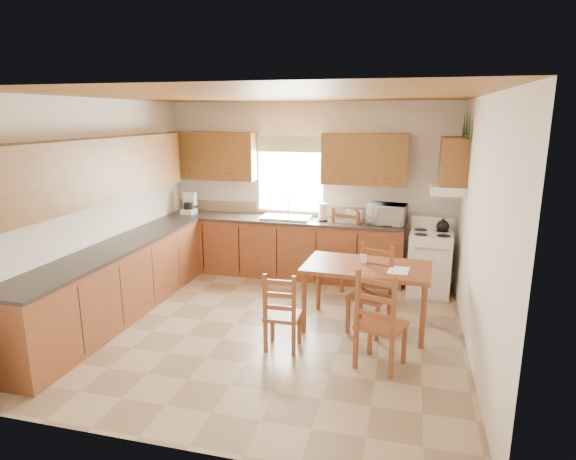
% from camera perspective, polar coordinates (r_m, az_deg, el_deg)
% --- Properties ---
extents(floor, '(4.50, 4.50, 0.00)m').
position_cam_1_polar(floor, '(5.92, -2.17, -11.48)').
color(floor, tan).
rests_on(floor, ground).
extents(ceiling, '(4.50, 4.50, 0.00)m').
position_cam_1_polar(ceiling, '(5.37, -2.44, 15.65)').
color(ceiling, brown).
rests_on(ceiling, floor).
extents(wall_left, '(4.50, 4.50, 0.00)m').
position_cam_1_polar(wall_left, '(6.49, -21.73, 2.35)').
color(wall_left, silver).
rests_on(wall_left, floor).
extents(wall_right, '(4.50, 4.50, 0.00)m').
position_cam_1_polar(wall_right, '(5.31, 21.66, 0.05)').
color(wall_right, silver).
rests_on(wall_right, floor).
extents(wall_back, '(4.50, 4.50, 0.00)m').
position_cam_1_polar(wall_back, '(7.63, 2.55, 4.85)').
color(wall_back, silver).
rests_on(wall_back, floor).
extents(wall_front, '(4.50, 4.50, 0.00)m').
position_cam_1_polar(wall_front, '(3.47, -13.04, -6.21)').
color(wall_front, silver).
rests_on(wall_front, floor).
extents(lower_cab_back, '(3.75, 0.60, 0.88)m').
position_cam_1_polar(lower_cab_back, '(7.62, -0.75, -2.15)').
color(lower_cab_back, brown).
rests_on(lower_cab_back, floor).
extents(lower_cab_left, '(0.60, 3.60, 0.88)m').
position_cam_1_polar(lower_cab_left, '(6.43, -19.62, -5.99)').
color(lower_cab_left, brown).
rests_on(lower_cab_left, floor).
extents(counter_back, '(3.75, 0.63, 0.04)m').
position_cam_1_polar(counter_back, '(7.51, -0.76, 1.23)').
color(counter_back, '#362F2A').
rests_on(counter_back, lower_cab_back).
extents(counter_left, '(0.63, 3.60, 0.04)m').
position_cam_1_polar(counter_left, '(6.29, -19.95, -2.03)').
color(counter_left, '#362F2A').
rests_on(counter_left, lower_cab_left).
extents(backsplash, '(3.75, 0.01, 0.18)m').
position_cam_1_polar(backsplash, '(7.77, -0.20, 2.47)').
color(backsplash, gray).
rests_on(backsplash, counter_back).
extents(upper_cab_back_left, '(1.41, 0.33, 0.75)m').
position_cam_1_polar(upper_cab_back_left, '(7.88, -8.87, 8.68)').
color(upper_cab_back_left, brown).
rests_on(upper_cab_back_left, wall_back).
extents(upper_cab_back_right, '(1.25, 0.33, 0.75)m').
position_cam_1_polar(upper_cab_back_right, '(7.28, 9.05, 8.28)').
color(upper_cab_back_right, brown).
rests_on(upper_cab_back_right, wall_back).
extents(upper_cab_left, '(0.33, 3.60, 0.75)m').
position_cam_1_polar(upper_cab_left, '(6.20, -21.70, 6.61)').
color(upper_cab_left, brown).
rests_on(upper_cab_left, wall_left).
extents(upper_cab_stove, '(0.33, 0.62, 0.62)m').
position_cam_1_polar(upper_cab_stove, '(6.83, 19.00, 7.76)').
color(upper_cab_stove, brown).
rests_on(upper_cab_stove, wall_right).
extents(range_hood, '(0.44, 0.62, 0.12)m').
position_cam_1_polar(range_hood, '(6.87, 18.34, 4.65)').
color(range_hood, silver).
rests_on(range_hood, wall_right).
extents(window_frame, '(1.13, 0.02, 1.18)m').
position_cam_1_polar(window_frame, '(7.64, 0.30, 6.39)').
color(window_frame, silver).
rests_on(window_frame, wall_back).
extents(window_pane, '(1.05, 0.01, 1.10)m').
position_cam_1_polar(window_pane, '(7.64, 0.29, 6.38)').
color(window_pane, white).
rests_on(window_pane, wall_back).
extents(window_valance, '(1.19, 0.01, 0.24)m').
position_cam_1_polar(window_valance, '(7.57, 0.25, 10.12)').
color(window_valance, '#4E6E41').
rests_on(window_valance, wall_back).
extents(sink_basin, '(0.75, 0.45, 0.04)m').
position_cam_1_polar(sink_basin, '(7.49, -0.20, 1.50)').
color(sink_basin, silver).
rests_on(sink_basin, counter_back).
extents(pine_decal_a, '(0.22, 0.22, 0.36)m').
position_cam_1_polar(pine_decal_a, '(6.50, 20.70, 11.62)').
color(pine_decal_a, '#15391D').
rests_on(pine_decal_a, wall_right).
extents(pine_decal_b, '(0.22, 0.22, 0.36)m').
position_cam_1_polar(pine_decal_b, '(6.82, 20.45, 12.03)').
color(pine_decal_b, '#15391D').
rests_on(pine_decal_b, wall_right).
extents(pine_decal_c, '(0.22, 0.22, 0.36)m').
position_cam_1_polar(pine_decal_c, '(7.14, 20.17, 11.76)').
color(pine_decal_c, '#15391D').
rests_on(pine_decal_c, wall_right).
extents(stove, '(0.62, 0.64, 0.86)m').
position_cam_1_polar(stove, '(7.16, 16.44, -3.84)').
color(stove, silver).
rests_on(stove, floor).
extents(coffeemaker, '(0.25, 0.28, 0.33)m').
position_cam_1_polar(coffeemaker, '(8.01, -11.71, 3.07)').
color(coffeemaker, silver).
rests_on(coffeemaker, counter_back).
extents(paper_towel, '(0.14, 0.14, 0.27)m').
position_cam_1_polar(paper_towel, '(7.32, 4.13, 2.11)').
color(paper_towel, white).
rests_on(paper_towel, counter_back).
extents(toaster, '(0.25, 0.20, 0.18)m').
position_cam_1_polar(toaster, '(7.26, 7.81, 1.58)').
color(toaster, silver).
rests_on(toaster, counter_back).
extents(microwave, '(0.55, 0.44, 0.30)m').
position_cam_1_polar(microwave, '(7.23, 11.66, 1.86)').
color(microwave, silver).
rests_on(microwave, counter_back).
extents(dining_table, '(1.50, 0.91, 0.78)m').
position_cam_1_polar(dining_table, '(5.85, 9.23, -7.80)').
color(dining_table, brown).
rests_on(dining_table, floor).
extents(chair_near_left, '(0.38, 0.36, 0.88)m').
position_cam_1_polar(chair_near_left, '(5.27, -0.64, -9.48)').
color(chair_near_left, brown).
rests_on(chair_near_left, floor).
extents(chair_near_right, '(0.55, 0.53, 1.04)m').
position_cam_1_polar(chair_near_right, '(4.96, 11.02, -10.27)').
color(chair_near_right, brown).
rests_on(chair_near_right, floor).
extents(chair_far_left, '(0.54, 0.52, 1.02)m').
position_cam_1_polar(chair_far_left, '(5.71, 9.65, -7.10)').
color(chair_far_left, brown).
rests_on(chair_far_left, floor).
extents(chair_far_right, '(0.61, 0.60, 1.13)m').
position_cam_1_polar(chair_far_right, '(7.13, 5.91, -2.31)').
color(chair_far_right, brown).
rests_on(chair_far_right, floor).
extents(table_paper, '(0.25, 0.32, 0.00)m').
position_cam_1_polar(table_paper, '(5.60, 12.98, -4.68)').
color(table_paper, white).
rests_on(table_paper, dining_table).
extents(table_card, '(0.08, 0.02, 0.11)m').
position_cam_1_polar(table_card, '(5.79, 8.90, -3.35)').
color(table_card, white).
rests_on(table_card, dining_table).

